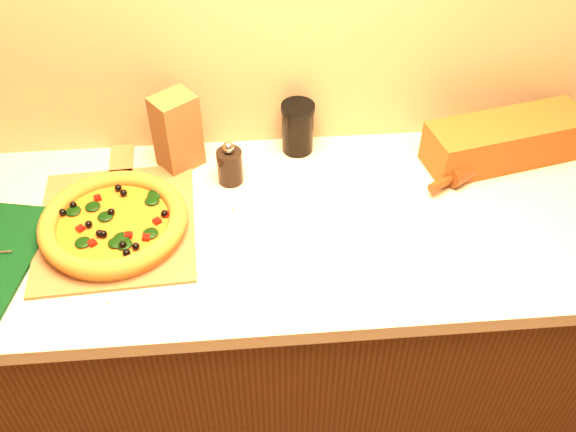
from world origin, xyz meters
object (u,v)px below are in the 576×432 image
at_px(pepper_grinder, 230,165).
at_px(dark_jar, 298,127).
at_px(pizza_peel, 117,220).
at_px(rolling_pin, 488,156).
at_px(pizza, 114,223).

height_order(pepper_grinder, dark_jar, dark_jar).
xyz_separation_m(pizza_peel, rolling_pin, (0.96, 0.14, 0.03)).
height_order(pizza_peel, pizza, pizza).
bearing_deg(pizza, dark_jar, 31.52).
bearing_deg(rolling_pin, pepper_grinder, -179.36).
distance_m(pizza, pepper_grinder, 0.33).
relative_size(pepper_grinder, rolling_pin, 0.33).
xyz_separation_m(pepper_grinder, rolling_pin, (0.68, 0.01, -0.02)).
distance_m(pizza, rolling_pin, 0.98).
distance_m(pizza, dark_jar, 0.55).
relative_size(pizza_peel, dark_jar, 3.95).
bearing_deg(pizza_peel, pizza, -91.59).
bearing_deg(pepper_grinder, dark_jar, 32.37).
relative_size(pizza_peel, pizza, 1.63).
bearing_deg(rolling_pin, pizza, -169.70).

